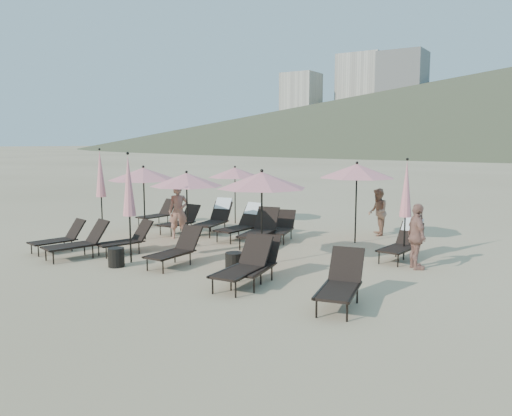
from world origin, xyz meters
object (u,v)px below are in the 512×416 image
Objects in this scene: lounger_1 at (79,241)px; lounger_2 at (127,239)px; lounger_0 at (60,237)px; beachgoer_c at (417,236)px; umbrella_closed_2 at (100,174)px; beachgoer_a at (178,211)px; lounger_4 at (257,262)px; side_table_1 at (234,262)px; lounger_8 at (242,222)px; umbrella_open_0 at (143,174)px; side_table_0 at (116,257)px; umbrella_open_2 at (262,180)px; umbrella_closed_1 at (406,189)px; lounger_12 at (341,282)px; lounger_9 at (260,229)px; beachgoer_b at (378,212)px; umbrella_closed_0 at (129,186)px; lounger_10 at (282,227)px; lounger_11 at (403,241)px; lounger_5 at (244,265)px; lounger_7 at (215,217)px; umbrella_open_1 at (187,180)px; lounger_13 at (181,220)px; umbrella_open_4 at (357,171)px; umbrella_open_3 at (235,172)px; lounger_6 at (158,213)px; lounger_3 at (176,249)px.

lounger_1 is 1.09× the size of lounger_2.
lounger_1 reaches higher than lounger_0.
lounger_2 is 1.02× the size of beachgoer_c.
umbrella_closed_2 is 3.14m from beachgoer_a.
lounger_2 is 4.60m from lounger_4.
lounger_8 is at bearing 122.04° from side_table_1.
umbrella_open_0 is 4.99× the size of side_table_0.
umbrella_open_2 is 3.77m from umbrella_closed_1.
umbrella_open_0 reaches higher than lounger_12.
lounger_9 is 1.26× the size of beachgoer_b.
umbrella_closed_0 reaches higher than side_table_1.
lounger_8 is 0.75× the size of umbrella_open_2.
umbrella_closed_1 is at bearing -23.65° from lounger_10.
lounger_11 reaches higher than lounger_12.
umbrella_open_2 is at bearing 106.05° from lounger_5.
beachgoer_c is (8.25, 0.90, -1.27)m from umbrella_open_0.
lounger_2 is 6.84m from lounger_12.
lounger_7 is at bearing 128.28° from lounger_5.
lounger_5 reaches higher than lounger_10.
umbrella_open_1 is at bearing -4.53° from umbrella_closed_2.
umbrella_closed_0 is at bearing -63.99° from lounger_13.
umbrella_open_4 reaches higher than lounger_8.
lounger_4 is 0.79× the size of umbrella_open_3.
umbrella_closed_1 is at bearing 46.10° from lounger_1.
lounger_5 is 0.66× the size of umbrella_closed_1.
lounger_6 is 0.93× the size of lounger_11.
lounger_8 is 1.05× the size of beachgoer_a.
lounger_8 is 0.73× the size of umbrella_open_4.
lounger_1 is 5.16m from lounger_5.
lounger_3 is 3.30m from lounger_9.
umbrella_open_4 reaches higher than lounger_1.
lounger_10 is (5.43, -0.12, -0.01)m from lounger_6.
lounger_1 is at bearing -121.78° from umbrella_open_1.
lounger_7 is at bearing 44.21° from beachgoer_c.
umbrella_open_1 is at bearing 145.14° from lounger_12.
lounger_8 is at bearing -172.50° from lounger_10.
umbrella_open_4 is 2.13m from beachgoer_b.
umbrella_open_4 reaches higher than beachgoer_b.
lounger_3 is at bearing -144.09° from umbrella_open_2.
beachgoer_a is (-1.24, 1.01, -1.13)m from umbrella_open_1.
umbrella_closed_0 is at bearing -90.27° from lounger_7.
umbrella_open_0 is at bearing 112.87° from lounger_1.
lounger_3 is 1.01× the size of beachgoer_c.
umbrella_closed_0 is at bearing -31.51° from umbrella_closed_2.
lounger_9 is 4.17× the size of side_table_0.
lounger_9 reaches higher than side_table_0.
lounger_8 is at bearing 45.40° from beachgoer_c.
lounger_4 is 0.91× the size of lounger_7.
lounger_13 is 1.09m from beachgoer_a.
umbrella_open_2 is 1.50× the size of beachgoer_c.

